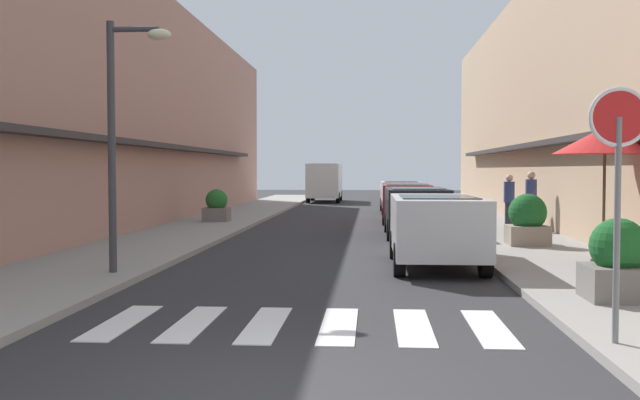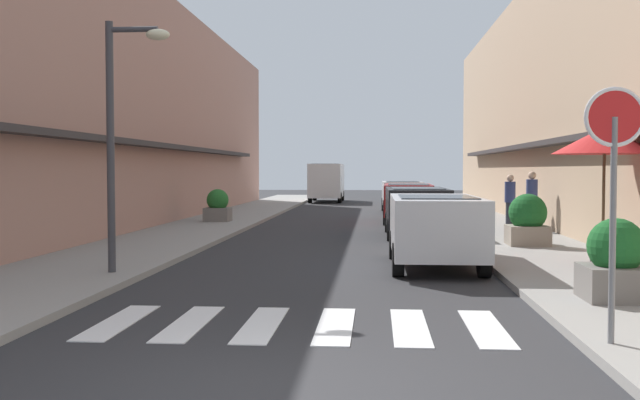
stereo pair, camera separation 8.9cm
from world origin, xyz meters
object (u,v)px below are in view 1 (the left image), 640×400
(cafe_umbrella, at_px, (605,141))
(parked_car_mid, at_px, (416,206))
(planter_corner, at_px, (618,262))
(parked_car_distant, at_px, (400,193))
(parked_car_near, at_px, (436,223))
(round_street_sign, at_px, (618,147))
(delivery_van, at_px, (325,179))
(street_lamp, at_px, (123,117))
(pedestrian_walking_near, at_px, (531,200))
(planter_midblock, at_px, (528,221))
(pedestrian_walking_far, at_px, (509,200))
(parked_car_far, at_px, (407,198))
(planter_far, at_px, (217,206))

(cafe_umbrella, bearing_deg, parked_car_mid, 116.74)
(planter_corner, bearing_deg, parked_car_distant, 95.62)
(parked_car_near, xyz_separation_m, round_street_sign, (1.34, -6.81, 1.32))
(parked_car_near, bearing_deg, parked_car_distant, 90.00)
(parked_car_near, distance_m, delivery_van, 30.09)
(round_street_sign, relative_size, street_lamp, 0.61)
(parked_car_mid, relative_size, parked_car_distant, 0.98)
(planter_corner, bearing_deg, parked_car_near, 118.54)
(parked_car_near, height_order, pedestrian_walking_near, pedestrian_walking_near)
(planter_corner, xyz_separation_m, planter_midblock, (0.33, 7.61, 0.06))
(delivery_van, distance_m, street_lamp, 31.81)
(cafe_umbrella, xyz_separation_m, pedestrian_walking_far, (-0.29, 8.51, -1.55))
(planter_corner, bearing_deg, round_street_sign, -108.87)
(planter_corner, distance_m, pedestrian_walking_far, 12.79)
(parked_car_distant, height_order, street_lamp, street_lamp)
(pedestrian_walking_near, bearing_deg, delivery_van, 60.60)
(parked_car_distant, distance_m, planter_corner, 22.95)
(parked_car_far, relative_size, planter_far, 3.65)
(parked_car_distant, relative_size, planter_far, 3.65)
(parked_car_far, distance_m, street_lamp, 15.64)
(parked_car_distant, xyz_separation_m, delivery_van, (-4.25, 11.08, 0.48))
(round_street_sign, xyz_separation_m, cafe_umbrella, (2.04, 6.91, 0.33))
(parked_car_near, relative_size, planter_far, 3.48)
(parked_car_distant, relative_size, round_street_sign, 1.55)
(parked_car_mid, height_order, parked_car_far, same)
(delivery_van, bearing_deg, parked_car_near, -81.87)
(street_lamp, bearing_deg, parked_car_far, 67.86)
(parked_car_near, height_order, planter_corner, parked_car_near)
(parked_car_near, distance_m, planter_far, 13.06)
(delivery_van, bearing_deg, pedestrian_walking_far, -70.88)
(parked_car_mid, height_order, planter_midblock, parked_car_mid)
(parked_car_mid, bearing_deg, pedestrian_walking_near, 11.37)
(parked_car_mid, xyz_separation_m, planter_corner, (2.25, -10.94, -0.26))
(cafe_umbrella, height_order, pedestrian_walking_far, cafe_umbrella)
(planter_far, bearing_deg, round_street_sign, -65.03)
(street_lamp, bearing_deg, parked_car_near, 18.43)
(parked_car_mid, xyz_separation_m, street_lamp, (-5.84, -8.75, 2.05))
(parked_car_far, bearing_deg, pedestrian_walking_far, -50.92)
(parked_car_mid, relative_size, planter_far, 3.57)
(planter_midblock, bearing_deg, parked_car_distant, 99.60)
(parked_car_near, height_order, pedestrian_walking_far, pedestrian_walking_far)
(round_street_sign, bearing_deg, pedestrian_walking_near, 81.27)
(parked_car_far, height_order, pedestrian_walking_far, pedestrian_walking_far)
(parked_car_near, height_order, cafe_umbrella, cafe_umbrella)
(parked_car_far, bearing_deg, parked_car_mid, -90.00)
(parked_car_mid, relative_size, round_street_sign, 1.51)
(parked_car_mid, distance_m, pedestrian_walking_near, 3.61)
(delivery_van, distance_m, cafe_umbrella, 30.66)
(parked_car_far, relative_size, planter_corner, 3.62)
(parked_car_mid, height_order, cafe_umbrella, cafe_umbrella)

